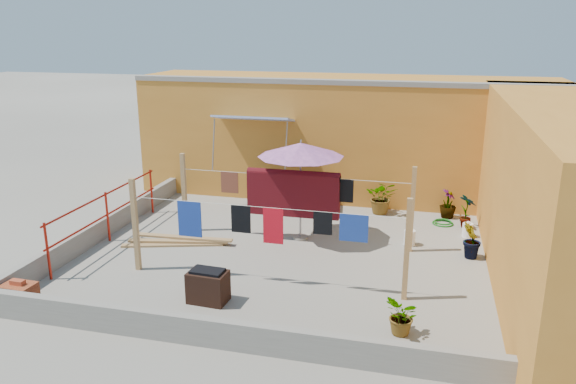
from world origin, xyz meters
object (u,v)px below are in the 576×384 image
object	(u,v)px
green_hose	(443,223)
water_jug_b	(467,230)
white_basin	(217,329)
patio_umbrella	(301,150)
water_jug_a	(410,238)
outdoor_table	(289,181)
brick_stack	(19,294)
plant_back_a	(382,197)
brazier	(208,286)

from	to	relation	value
green_hose	water_jug_b	bearing A→B (deg)	-55.39
white_basin	water_jug_b	size ratio (longest dim) A/B	1.37
patio_umbrella	water_jug_a	distance (m)	2.97
outdoor_table	water_jug_a	xyz separation A→B (m)	(3.08, -1.71, -0.58)
outdoor_table	brick_stack	bearing A→B (deg)	-117.14
water_jug_b	plant_back_a	world-z (taller)	plant_back_a
outdoor_table	patio_umbrella	bearing A→B (deg)	-68.86
brick_stack	brazier	world-z (taller)	brazier
brazier	patio_umbrella	bearing A→B (deg)	75.31
brick_stack	green_hose	world-z (taller)	brick_stack
brick_stack	water_jug_b	world-z (taller)	brick_stack
water_jug_a	green_hose	size ratio (longest dim) A/B	0.77
brazier	water_jug_a	xyz separation A→B (m)	(3.19, 3.44, -0.12)
water_jug_b	brazier	bearing A→B (deg)	-136.03
outdoor_table	white_basin	xyz separation A→B (m)	(0.39, -6.05, -0.71)
outdoor_table	water_jug_a	size ratio (longest dim) A/B	4.97
brick_stack	plant_back_a	xyz separation A→B (m)	(5.41, 6.33, 0.22)
brazier	white_basin	bearing A→B (deg)	-61.05
water_jug_a	green_hose	xyz separation A→B (m)	(0.71, 1.55, -0.13)
plant_back_a	brick_stack	bearing A→B (deg)	-130.51
outdoor_table	white_basin	size ratio (longest dim) A/B	3.81
brazier	water_jug_b	size ratio (longest dim) A/B	1.86
patio_umbrella	green_hose	bearing A→B (deg)	29.87
brick_stack	water_jug_a	size ratio (longest dim) A/B	1.42
water_jug_a	green_hose	bearing A→B (deg)	65.31
outdoor_table	green_hose	size ratio (longest dim) A/B	3.81
brick_stack	brazier	bearing A→B (deg)	16.73
brick_stack	water_jug_b	bearing A→B (deg)	34.83
patio_umbrella	plant_back_a	distance (m)	3.12
brick_stack	water_jug_a	bearing A→B (deg)	35.08
patio_umbrella	outdoor_table	bearing A→B (deg)	111.14
outdoor_table	water_jug_b	bearing A→B (deg)	-11.87
water_jug_a	water_jug_b	xyz separation A→B (m)	(1.22, 0.81, -0.01)
patio_umbrella	water_jug_b	distance (m)	4.12
patio_umbrella	brick_stack	size ratio (longest dim) A/B	4.09
water_jug_b	outdoor_table	bearing A→B (deg)	168.13
brick_stack	white_basin	world-z (taller)	brick_stack
patio_umbrella	water_jug_a	world-z (taller)	patio_umbrella
patio_umbrella	plant_back_a	world-z (taller)	patio_umbrella
water_jug_a	green_hose	world-z (taller)	water_jug_a
patio_umbrella	brick_stack	distance (m)	5.92
water_jug_a	water_jug_b	size ratio (longest dim) A/B	1.05
brick_stack	plant_back_a	distance (m)	8.33
water_jug_a	plant_back_a	xyz separation A→B (m)	(-0.77, 1.99, 0.25)
patio_umbrella	plant_back_a	bearing A→B (deg)	54.47
outdoor_table	brazier	distance (m)	5.17
water_jug_a	water_jug_b	world-z (taller)	water_jug_a
white_basin	green_hose	xyz separation A→B (m)	(3.40, 5.89, -0.01)
brazier	plant_back_a	xyz separation A→B (m)	(2.42, 5.43, 0.14)
white_basin	green_hose	distance (m)	6.80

